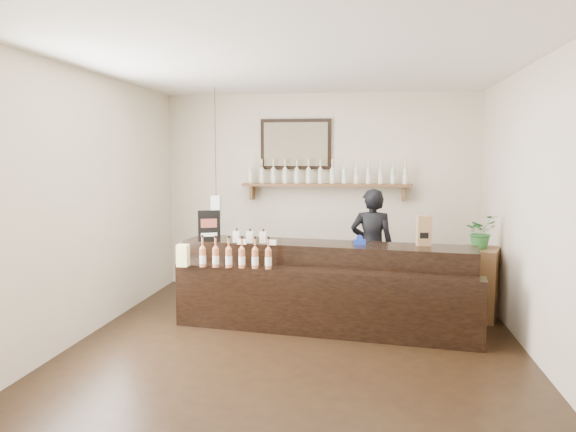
{
  "coord_description": "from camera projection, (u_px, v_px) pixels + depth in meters",
  "views": [
    {
      "loc": [
        0.69,
        -5.59,
        1.89
      ],
      "look_at": [
        -0.21,
        0.7,
        1.23
      ],
      "focal_mm": 35.0,
      "sensor_mm": 36.0,
      "label": 1
    }
  ],
  "objects": [
    {
      "name": "ground",
      "position": [
        299.0,
        341.0,
        5.8
      ],
      "size": [
        5.0,
        5.0,
        0.0
      ],
      "primitive_type": "plane",
      "color": "black",
      "rests_on": "ground"
    },
    {
      "name": "room_shell",
      "position": [
        299.0,
        176.0,
        5.62
      ],
      "size": [
        5.0,
        5.0,
        5.0
      ],
      "color": "beige",
      "rests_on": "ground"
    },
    {
      "name": "back_wall_decor",
      "position": [
        310.0,
        167.0,
        7.97
      ],
      "size": [
        2.66,
        0.96,
        1.69
      ],
      "color": "brown",
      "rests_on": "ground"
    },
    {
      "name": "counter",
      "position": [
        324.0,
        288.0,
        6.29
      ],
      "size": [
        3.36,
        1.32,
        1.08
      ],
      "color": "black",
      "rests_on": "ground"
    },
    {
      "name": "promo_sign",
      "position": [
        209.0,
        226.0,
        6.49
      ],
      "size": [
        0.25,
        0.11,
        0.36
      ],
      "color": "black",
      "rests_on": "counter"
    },
    {
      "name": "paper_bag",
      "position": [
        424.0,
        231.0,
        6.17
      ],
      "size": [
        0.16,
        0.13,
        0.33
      ],
      "color": "olive",
      "rests_on": "counter"
    },
    {
      "name": "tape_dispenser",
      "position": [
        360.0,
        241.0,
        6.23
      ],
      "size": [
        0.13,
        0.06,
        0.11
      ],
      "color": "#1832A9",
      "rests_on": "counter"
    },
    {
      "name": "side_cabinet",
      "position": [
        479.0,
        283.0,
        6.62
      ],
      "size": [
        0.57,
        0.67,
        0.83
      ],
      "color": "brown",
      "rests_on": "ground"
    },
    {
      "name": "potted_plant",
      "position": [
        481.0,
        232.0,
        6.55
      ],
      "size": [
        0.47,
        0.46,
        0.4
      ],
      "primitive_type": "imported",
      "rotation": [
        0.0,
        0.0,
        0.61
      ],
      "color": "#2D7030",
      "rests_on": "side_cabinet"
    },
    {
      "name": "shopkeeper",
      "position": [
        372.0,
        240.0,
        7.13
      ],
      "size": [
        0.65,
        0.45,
        1.7
      ],
      "primitive_type": "imported",
      "rotation": [
        0.0,
        0.0,
        3.06
      ],
      "color": "black",
      "rests_on": "ground"
    }
  ]
}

